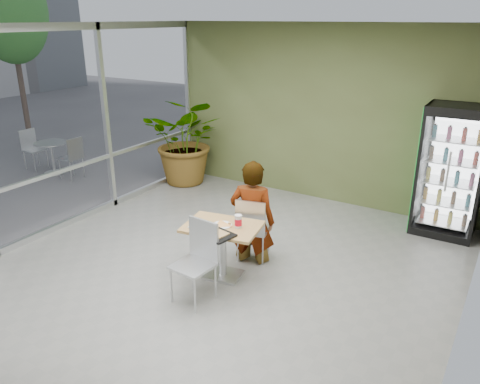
% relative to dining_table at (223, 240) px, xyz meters
% --- Properties ---
extents(ground, '(7.00, 7.00, 0.00)m').
position_rel_dining_table_xyz_m(ground, '(-0.13, -0.10, -0.54)').
color(ground, slate).
rests_on(ground, ground).
extents(room_envelope, '(6.00, 7.00, 3.20)m').
position_rel_dining_table_xyz_m(room_envelope, '(-0.13, -0.10, 1.06)').
color(room_envelope, beige).
rests_on(room_envelope, ground).
extents(storefront_frame, '(0.10, 7.00, 3.20)m').
position_rel_dining_table_xyz_m(storefront_frame, '(-3.13, -0.10, 1.06)').
color(storefront_frame, silver).
rests_on(storefront_frame, ground).
extents(dining_table, '(1.08, 0.85, 0.75)m').
position_rel_dining_table_xyz_m(dining_table, '(0.00, 0.00, 0.00)').
color(dining_table, '#A88248').
rests_on(dining_table, ground).
extents(chair_far, '(0.51, 0.52, 0.95)m').
position_rel_dining_table_xyz_m(chair_far, '(0.11, 0.58, 0.02)').
color(chair_far, silver).
rests_on(chair_far, ground).
extents(chair_near, '(0.48, 0.49, 1.01)m').
position_rel_dining_table_xyz_m(chair_near, '(0.02, -0.56, 0.05)').
color(chair_near, silver).
rests_on(chair_near, ground).
extents(seated_woman, '(0.74, 0.57, 1.78)m').
position_rel_dining_table_xyz_m(seated_woman, '(0.09, 0.62, 0.05)').
color(seated_woman, black).
rests_on(seated_woman, ground).
extents(pizza_plate, '(0.36, 0.35, 0.03)m').
position_rel_dining_table_xyz_m(pizza_plate, '(-0.00, -0.00, 0.23)').
color(pizza_plate, silver).
rests_on(pizza_plate, dining_table).
extents(soda_cup, '(0.10, 0.10, 0.17)m').
position_rel_dining_table_xyz_m(soda_cup, '(0.21, 0.06, 0.30)').
color(soda_cup, silver).
rests_on(soda_cup, dining_table).
extents(napkin_stack, '(0.15, 0.15, 0.02)m').
position_rel_dining_table_xyz_m(napkin_stack, '(-0.27, -0.23, 0.22)').
color(napkin_stack, silver).
rests_on(napkin_stack, dining_table).
extents(cafeteria_tray, '(0.51, 0.41, 0.03)m').
position_rel_dining_table_xyz_m(cafeteria_tray, '(0.09, -0.28, 0.23)').
color(cafeteria_tray, black).
rests_on(cafeteria_tray, dining_table).
extents(beverage_fridge, '(0.95, 0.73, 2.06)m').
position_rel_dining_table_xyz_m(beverage_fridge, '(2.25, 3.01, 0.49)').
color(beverage_fridge, black).
rests_on(beverage_fridge, ground).
extents(potted_plant, '(1.97, 1.82, 1.81)m').
position_rel_dining_table_xyz_m(potted_plant, '(-2.72, 2.81, 0.37)').
color(potted_plant, '#2F712D').
rests_on(potted_plant, ground).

